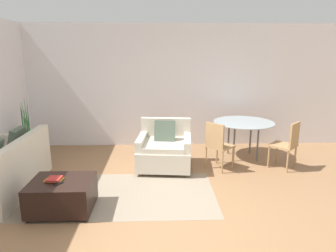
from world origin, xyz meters
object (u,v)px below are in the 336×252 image
object	(u,v)px
book_stack	(54,179)
potted_plant	(28,145)
ottoman	(62,194)
dining_table	(244,125)
couch	(5,173)
tv_remote_primary	(59,184)
dining_chair_near_right	(288,142)
dining_chair_near_left	(217,143)
armchair	(165,150)

from	to	relation	value
book_stack	potted_plant	bearing A→B (deg)	120.81
ottoman	dining_table	size ratio (longest dim) A/B	0.68
couch	book_stack	world-z (taller)	couch
ottoman	tv_remote_primary	xyz separation A→B (m)	(0.00, -0.10, 0.20)
dining_table	tv_remote_primary	bearing A→B (deg)	-144.72
book_stack	tv_remote_primary	size ratio (longest dim) A/B	1.91
dining_chair_near_right	ottoman	bearing A→B (deg)	-159.22
couch	dining_table	world-z (taller)	couch
tv_remote_primary	potted_plant	bearing A→B (deg)	121.33
couch	ottoman	world-z (taller)	couch
dining_table	dining_chair_near_right	distance (m)	0.94
couch	tv_remote_primary	distance (m)	1.31
tv_remote_primary	couch	bearing A→B (deg)	145.65
dining_table	book_stack	bearing A→B (deg)	-146.90
dining_table	dining_chair_near_left	size ratio (longest dim) A/B	1.35
book_stack	dining_chair_near_left	distance (m)	2.87
tv_remote_primary	ottoman	bearing A→B (deg)	90.95
couch	armchair	xyz separation A→B (m)	(2.52, 0.92, 0.04)
tv_remote_primary	dining_chair_near_right	size ratio (longest dim) A/B	0.14
potted_plant	tv_remote_primary	bearing A→B (deg)	-58.67
tv_remote_primary	book_stack	bearing A→B (deg)	130.03
armchair	tv_remote_primary	size ratio (longest dim) A/B	8.16
ottoman	dining_chair_near_left	distance (m)	2.81
potted_plant	dining_chair_near_right	size ratio (longest dim) A/B	1.48
armchair	dining_chair_near_right	bearing A→B (deg)	-3.55
tv_remote_primary	potted_plant	size ratio (longest dim) A/B	0.10
dining_chair_near_left	dining_chair_near_right	bearing A→B (deg)	0.00
ottoman	tv_remote_primary	distance (m)	0.23
armchair	book_stack	world-z (taller)	armchair
armchair	dining_chair_near_right	world-z (taller)	dining_chair_near_right
dining_chair_near_left	dining_table	bearing A→B (deg)	45.00
tv_remote_primary	dining_table	bearing A→B (deg)	35.28
dining_chair_near_left	dining_chair_near_right	size ratio (longest dim) A/B	1.00
ottoman	dining_chair_near_left	world-z (taller)	dining_chair_near_left
book_stack	dining_table	bearing A→B (deg)	33.10
tv_remote_primary	dining_chair_near_left	world-z (taller)	dining_chair_near_left
couch	potted_plant	bearing A→B (deg)	99.28
book_stack	dining_chair_near_left	size ratio (longest dim) A/B	0.28
dining_chair_near_right	couch	bearing A→B (deg)	-170.83
armchair	dining_chair_near_right	distance (m)	2.29
tv_remote_primary	potted_plant	distance (m)	2.52
couch	dining_chair_near_right	xyz separation A→B (m)	(4.80, 0.77, 0.21)
tv_remote_primary	armchair	bearing A→B (deg)	48.96
tv_remote_primary	dining_table	world-z (taller)	dining_table
armchair	dining_table	distance (m)	1.74
couch	book_stack	size ratio (longest dim) A/B	7.43
book_stack	dining_table	xyz separation A→B (m)	(3.16, 2.06, 0.22)
ottoman	dining_chair_near_right	bearing A→B (deg)	20.78
potted_plant	dining_chair_near_left	world-z (taller)	potted_plant
armchair	potted_plant	distance (m)	2.79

